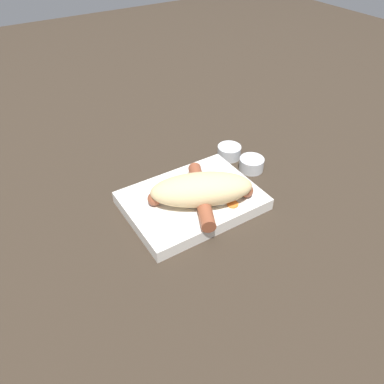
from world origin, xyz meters
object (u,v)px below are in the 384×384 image
Objects in this scene: condiment_cup_far at (229,152)px; bread_roll at (202,189)px; food_tray at (192,201)px; condiment_cup_near at (251,165)px; sausage at (201,195)px.

bread_roll is at bearing 37.60° from condiment_cup_far.
condiment_cup_near is at bearing -169.47° from food_tray.
condiment_cup_far is at bearing -148.97° from food_tray.
condiment_cup_far is at bearing -142.40° from bread_roll.
sausage reaches higher than food_tray.
condiment_cup_near and condiment_cup_far have the same top height.
sausage is at bearing 37.13° from condiment_cup_far.
food_tray is at bearing 31.03° from condiment_cup_far.
bread_roll is 0.18m from condiment_cup_near.
bread_roll reaches higher than sausage.
sausage is 0.18m from condiment_cup_near.
condiment_cup_near is (-0.18, -0.03, 0.00)m from food_tray.
condiment_cup_far is (0.01, -0.07, 0.00)m from condiment_cup_near.
condiment_cup_far is (-0.17, -0.10, 0.00)m from food_tray.
condiment_cup_near is at bearing -162.74° from sausage.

